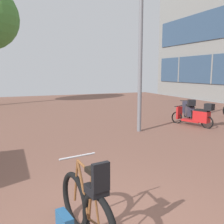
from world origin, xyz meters
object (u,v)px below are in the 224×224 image
object	(u,v)px
scooter_mid	(197,116)
lamp_post	(140,43)
bicycle_foreground	(85,210)
scooter_near	(189,110)

from	to	relation	value
scooter_mid	lamp_post	bearing A→B (deg)	175.84
bicycle_foreground	lamp_post	size ratio (longest dim) A/B	0.26
scooter_mid	lamp_post	distance (m)	3.51
bicycle_foreground	scooter_mid	bearing A→B (deg)	38.95
bicycle_foreground	lamp_post	bearing A→B (deg)	55.03
scooter_near	scooter_mid	bearing A→B (deg)	-116.16
scooter_near	scooter_mid	xyz separation A→B (m)	(-0.58, -1.19, -0.01)
scooter_near	lamp_post	world-z (taller)	lamp_post
bicycle_foreground	scooter_mid	size ratio (longest dim) A/B	0.84
scooter_near	scooter_mid	distance (m)	1.33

